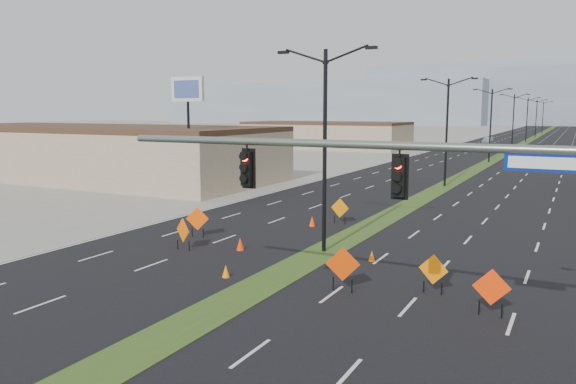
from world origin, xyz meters
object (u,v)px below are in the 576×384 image
at_px(construction_sign_4, 491,289).
at_px(car_left, 495,148).
at_px(streetlight_5, 536,117).
at_px(construction_sign_3, 343,266).
at_px(signal_mast, 466,197).
at_px(streetlight_6, 543,116).
at_px(car_mid, 540,148).
at_px(car_far, 488,140).
at_px(construction_sign_0, 183,231).
at_px(streetlight_2, 491,123).
at_px(streetlight_1, 447,129).
at_px(cone_2, 372,256).
at_px(construction_sign_1, 197,220).
at_px(streetlight_3, 513,120).
at_px(pole_sign_west, 188,97).
at_px(cone_1, 226,271).
at_px(cone_0, 240,244).
at_px(construction_sign_2, 340,209).
at_px(cone_3, 312,221).
at_px(streetlight_0, 325,145).
at_px(construction_sign_5, 433,271).
at_px(streetlight_4, 527,118).

bearing_deg(construction_sign_4, car_left, 90.66).
relative_size(streetlight_5, construction_sign_3, 5.56).
relative_size(signal_mast, streetlight_6, 1.63).
relative_size(car_mid, car_far, 0.82).
height_order(car_mid, construction_sign_0, construction_sign_0).
height_order(signal_mast, streetlight_2, streetlight_2).
relative_size(signal_mast, car_left, 4.23).
bearing_deg(signal_mast, streetlight_1, 102.69).
distance_m(car_left, cone_2, 77.68).
bearing_deg(construction_sign_1, streetlight_5, 64.69).
bearing_deg(streetlight_3, pole_sign_west, -106.39).
relative_size(cone_1, pole_sign_west, 0.06).
height_order(signal_mast, streetlight_6, streetlight_6).
bearing_deg(streetlight_3, car_mid, -16.60).
bearing_deg(construction_sign_1, construction_sign_3, -47.49).
xyz_separation_m(construction_sign_3, construction_sign_4, (5.56, -0.17, -0.06)).
relative_size(construction_sign_0, construction_sign_1, 0.96).
xyz_separation_m(streetlight_2, cone_0, (-3.90, -57.71, -5.08)).
height_order(streetlight_1, streetlight_2, same).
xyz_separation_m(streetlight_3, construction_sign_2, (-2.00, -77.04, -4.46)).
height_order(car_far, cone_3, car_far).
height_order(signal_mast, streetlight_5, streetlight_5).
bearing_deg(signal_mast, streetlight_5, 93.26).
bearing_deg(streetlight_0, construction_sign_2, 106.03).
xyz_separation_m(signal_mast, cone_0, (-12.45, 8.29, -4.46)).
height_order(construction_sign_3, cone_1, construction_sign_3).
relative_size(streetlight_5, car_mid, 2.52).
distance_m(signal_mast, construction_sign_5, 7.39).
bearing_deg(car_left, cone_2, -89.77).
height_order(construction_sign_0, construction_sign_4, construction_sign_4).
relative_size(streetlight_4, cone_1, 17.89).
xyz_separation_m(streetlight_3, car_far, (-7.00, 19.96, -4.71)).
relative_size(construction_sign_0, construction_sign_4, 0.97).
distance_m(car_far, construction_sign_1, 104.29).
xyz_separation_m(construction_sign_2, construction_sign_3, (5.22, -12.40, 0.10)).
relative_size(cone_3, pole_sign_west, 0.06).
xyz_separation_m(signal_mast, streetlight_6, (-8.56, 178.00, 0.63)).
bearing_deg(pole_sign_west, cone_0, -48.26).
bearing_deg(signal_mast, streetlight_6, 92.75).
height_order(streetlight_1, streetlight_5, same).
bearing_deg(streetlight_3, cone_2, -88.14).
bearing_deg(streetlight_5, signal_mast, -86.74).
bearing_deg(streetlight_4, construction_sign_4, -85.73).
bearing_deg(signal_mast, streetlight_2, 97.39).
height_order(streetlight_0, cone_3, streetlight_0).
distance_m(signal_mast, streetlight_5, 150.25).
height_order(streetlight_4, streetlight_5, same).
bearing_deg(streetlight_3, cone_1, -91.22).
xyz_separation_m(streetlight_4, construction_sign_3, (3.22, -117.44, -4.35)).
height_order(streetlight_6, cone_2, streetlight_6).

